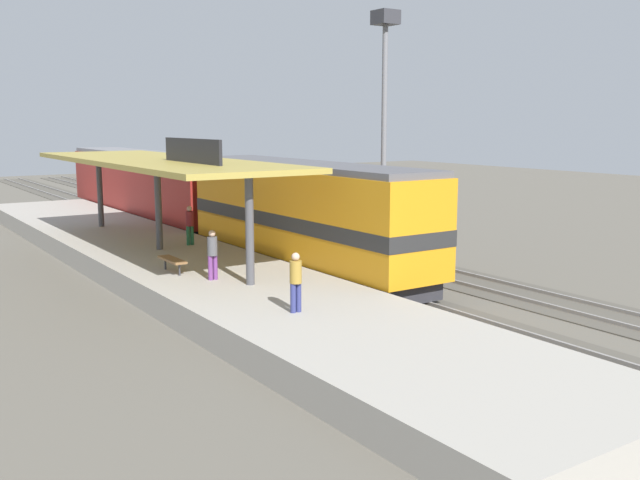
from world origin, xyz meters
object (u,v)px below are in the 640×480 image
person_boarding (296,279)px  light_mast (385,78)px  platform_bench (172,260)px  locomotive (304,216)px  person_walking (190,223)px  passenger_carriage_single (146,186)px  person_waiting (212,252)px

person_boarding → light_mast: bearing=43.3°
platform_bench → locomotive: size_ratio=0.12×
platform_bench → person_boarding: (0.79, -7.04, 0.51)m
person_walking → locomotive: bearing=-54.6°
platform_bench → locomotive: 6.13m
light_mast → person_walking: bearing=-178.9°
platform_bench → light_mast: light_mast is taller
light_mast → person_walking: light_mast is taller
passenger_carriage_single → person_walking: (-3.11, -13.63, -0.46)m
passenger_carriage_single → person_boarding: (-5.21, -25.67, -0.46)m
passenger_carriage_single → light_mast: 16.68m
locomotive → person_walking: size_ratio=8.44×
locomotive → person_boarding: locomotive is taller
platform_bench → person_boarding: bearing=-83.6°
locomotive → person_boarding: 9.29m
locomotive → person_boarding: (-5.21, -7.67, -0.56)m
light_mast → passenger_carriage_single: bearing=120.2°
platform_bench → person_waiting: person_waiting is taller
platform_bench → person_walking: person_walking is taller
person_waiting → platform_bench: bearing=109.9°
locomotive → passenger_carriage_single: 18.00m
person_walking → person_boarding: 12.23m
locomotive → passenger_carriage_single: size_ratio=0.72×
light_mast → person_walking: (-10.91, -0.20, -6.54)m
person_boarding → person_waiting: bearing=91.2°
passenger_carriage_single → light_mast: light_mast is taller
platform_bench → person_walking: (2.89, 5.00, 0.51)m
light_mast → person_waiting: (-13.11, -7.10, -6.54)m
passenger_carriage_single → person_boarding: bearing=-101.5°
platform_bench → person_boarding: person_boarding is taller
person_walking → passenger_carriage_single: bearing=77.2°
person_waiting → person_boarding: same height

